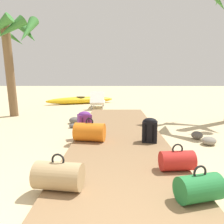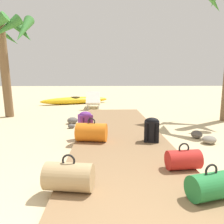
{
  "view_description": "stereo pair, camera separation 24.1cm",
  "coord_description": "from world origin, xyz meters",
  "px_view_note": "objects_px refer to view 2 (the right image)",
  "views": [
    {
      "loc": [
        -0.13,
        -1.27,
        1.44
      ],
      "look_at": [
        -0.17,
        4.62,
        0.55
      ],
      "focal_mm": 38.03,
      "sensor_mm": 36.0,
      "label": 1
    },
    {
      "loc": [
        -0.37,
        -1.26,
        1.44
      ],
      "look_at": [
        -0.17,
        4.62,
        0.55
      ],
      "focal_mm": 38.03,
      "sensor_mm": 36.0,
      "label": 2
    }
  ],
  "objects_px": {
    "duffel_bag_tan": "(69,177)",
    "duffel_bag_red": "(183,160)",
    "backpack_black": "(152,129)",
    "palm_tree_far_left": "(4,38)",
    "kayak": "(75,100)",
    "duffel_bag_green": "(210,186)",
    "duffel_bag_orange": "(92,132)",
    "lounge_chair": "(93,101)",
    "backpack_purple": "(85,123)"
  },
  "relations": [
    {
      "from": "duffel_bag_tan",
      "to": "duffel_bag_red",
      "type": "relative_size",
      "value": 1.21
    },
    {
      "from": "duffel_bag_tan",
      "to": "backpack_black",
      "type": "relative_size",
      "value": 1.21
    },
    {
      "from": "palm_tree_far_left",
      "to": "kayak",
      "type": "distance_m",
      "value": 5.09
    },
    {
      "from": "duffel_bag_green",
      "to": "duffel_bag_red",
      "type": "distance_m",
      "value": 0.87
    },
    {
      "from": "duffel_bag_red",
      "to": "backpack_black",
      "type": "relative_size",
      "value": 1.0
    },
    {
      "from": "duffel_bag_orange",
      "to": "backpack_black",
      "type": "bearing_deg",
      "value": -3.45
    },
    {
      "from": "duffel_bag_tan",
      "to": "duffel_bag_orange",
      "type": "height_order",
      "value": "duffel_bag_orange"
    },
    {
      "from": "duffel_bag_tan",
      "to": "backpack_black",
      "type": "xyz_separation_m",
      "value": [
        1.42,
        2.1,
        0.1
      ]
    },
    {
      "from": "duffel_bag_orange",
      "to": "lounge_chair",
      "type": "height_order",
      "value": "lounge_chair"
    },
    {
      "from": "duffel_bag_red",
      "to": "palm_tree_far_left",
      "type": "relative_size",
      "value": 0.14
    },
    {
      "from": "duffel_bag_tan",
      "to": "backpack_black",
      "type": "bearing_deg",
      "value": 55.94
    },
    {
      "from": "duffel_bag_tan",
      "to": "duffel_bag_orange",
      "type": "relative_size",
      "value": 0.91
    },
    {
      "from": "lounge_chair",
      "to": "backpack_purple",
      "type": "bearing_deg",
      "value": -89.57
    },
    {
      "from": "backpack_purple",
      "to": "duffel_bag_orange",
      "type": "bearing_deg",
      "value": -71.3
    },
    {
      "from": "duffel_bag_orange",
      "to": "backpack_purple",
      "type": "bearing_deg",
      "value": 108.7
    },
    {
      "from": "duffel_bag_red",
      "to": "kayak",
      "type": "distance_m",
      "value": 9.47
    },
    {
      "from": "backpack_purple",
      "to": "lounge_chair",
      "type": "relative_size",
      "value": 0.37
    },
    {
      "from": "backpack_purple",
      "to": "duffel_bag_orange",
      "type": "xyz_separation_m",
      "value": [
        0.16,
        -0.49,
        -0.1
      ]
    },
    {
      "from": "duffel_bag_tan",
      "to": "lounge_chair",
      "type": "relative_size",
      "value": 0.4
    },
    {
      "from": "palm_tree_far_left",
      "to": "kayak",
      "type": "bearing_deg",
      "value": 64.98
    },
    {
      "from": "duffel_bag_red",
      "to": "palm_tree_far_left",
      "type": "bearing_deg",
      "value": 131.75
    },
    {
      "from": "duffel_bag_green",
      "to": "palm_tree_far_left",
      "type": "bearing_deg",
      "value": 127.39
    },
    {
      "from": "duffel_bag_green",
      "to": "lounge_chair",
      "type": "xyz_separation_m",
      "value": [
        -1.65,
        8.15,
        0.1
      ]
    },
    {
      "from": "backpack_purple",
      "to": "palm_tree_far_left",
      "type": "height_order",
      "value": "palm_tree_far_left"
    },
    {
      "from": "kayak",
      "to": "backpack_black",
      "type": "bearing_deg",
      "value": -71.84
    },
    {
      "from": "backpack_black",
      "to": "kayak",
      "type": "distance_m",
      "value": 7.99
    },
    {
      "from": "duffel_bag_green",
      "to": "duffel_bag_tan",
      "type": "xyz_separation_m",
      "value": [
        -1.6,
        0.26,
        0.02
      ]
    },
    {
      "from": "duffel_bag_tan",
      "to": "backpack_purple",
      "type": "bearing_deg",
      "value": 90.12
    },
    {
      "from": "backpack_purple",
      "to": "backpack_black",
      "type": "bearing_deg",
      "value": -21.59
    },
    {
      "from": "duffel_bag_orange",
      "to": "backpack_black",
      "type": "distance_m",
      "value": 1.26
    },
    {
      "from": "duffel_bag_tan",
      "to": "palm_tree_far_left",
      "type": "distance_m",
      "value": 6.86
    },
    {
      "from": "duffel_bag_orange",
      "to": "duffel_bag_green",
      "type": "bearing_deg",
      "value": -59.34
    },
    {
      "from": "backpack_purple",
      "to": "backpack_black",
      "type": "relative_size",
      "value": 1.1
    },
    {
      "from": "duffel_bag_green",
      "to": "backpack_black",
      "type": "distance_m",
      "value": 2.37
    },
    {
      "from": "lounge_chair",
      "to": "kayak",
      "type": "relative_size",
      "value": 0.43
    },
    {
      "from": "kayak",
      "to": "backpack_purple",
      "type": "bearing_deg",
      "value": -81.36
    },
    {
      "from": "duffel_bag_red",
      "to": "backpack_purple",
      "type": "distance_m",
      "value": 2.61
    },
    {
      "from": "duffel_bag_green",
      "to": "lounge_chair",
      "type": "bearing_deg",
      "value": 101.42
    },
    {
      "from": "duffel_bag_green",
      "to": "backpack_purple",
      "type": "distance_m",
      "value": 3.34
    },
    {
      "from": "backpack_black",
      "to": "kayak",
      "type": "bearing_deg",
      "value": 108.16
    },
    {
      "from": "duffel_bag_green",
      "to": "lounge_chair",
      "type": "relative_size",
      "value": 0.36
    },
    {
      "from": "backpack_black",
      "to": "duffel_bag_orange",
      "type": "bearing_deg",
      "value": 176.55
    },
    {
      "from": "palm_tree_far_left",
      "to": "lounge_chair",
      "type": "xyz_separation_m",
      "value": [
        2.9,
        2.2,
        -2.38
      ]
    },
    {
      "from": "duffel_bag_tan",
      "to": "backpack_purple",
      "type": "xyz_separation_m",
      "value": [
        -0.01,
        2.66,
        0.12
      ]
    },
    {
      "from": "duffel_bag_orange",
      "to": "kayak",
      "type": "relative_size",
      "value": 0.19
    },
    {
      "from": "duffel_bag_red",
      "to": "duffel_bag_orange",
      "type": "bearing_deg",
      "value": 132.39
    },
    {
      "from": "duffel_bag_tan",
      "to": "duffel_bag_orange",
      "type": "distance_m",
      "value": 2.18
    },
    {
      "from": "backpack_black",
      "to": "backpack_purple",
      "type": "bearing_deg",
      "value": 158.41
    },
    {
      "from": "duffel_bag_orange",
      "to": "palm_tree_far_left",
      "type": "distance_m",
      "value": 5.28
    },
    {
      "from": "backpack_black",
      "to": "kayak",
      "type": "xyz_separation_m",
      "value": [
        -2.49,
        7.59,
        -0.17
      ]
    }
  ]
}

